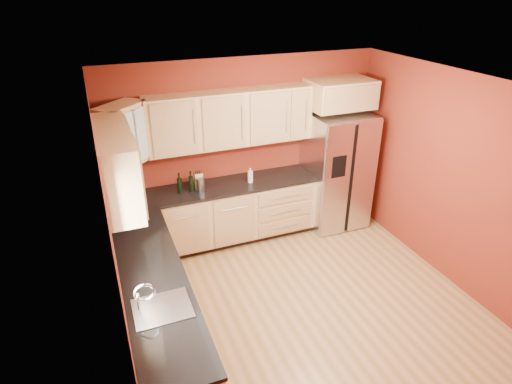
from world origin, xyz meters
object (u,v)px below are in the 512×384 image
(refrigerator, at_px, (336,170))
(soap_dispenser, at_px, (250,175))
(wine_bottle_a, at_px, (191,181))
(knife_block, at_px, (199,181))
(canister_left, at_px, (118,195))

(refrigerator, bearing_deg, soap_dispenser, 178.96)
(wine_bottle_a, xyz_separation_m, knife_block, (0.12, 0.05, -0.04))
(canister_left, relative_size, soap_dispenser, 0.96)
(refrigerator, distance_m, wine_bottle_a, 2.25)
(canister_left, bearing_deg, knife_block, 0.40)
(refrigerator, height_order, canister_left, refrigerator)
(wine_bottle_a, distance_m, knife_block, 0.13)
(wine_bottle_a, bearing_deg, refrigerator, -1.35)
(canister_left, relative_size, wine_bottle_a, 0.70)
(knife_block, bearing_deg, canister_left, -178.96)
(canister_left, height_order, soap_dispenser, soap_dispenser)
(canister_left, xyz_separation_m, wine_bottle_a, (0.96, -0.04, 0.04))
(wine_bottle_a, relative_size, soap_dispenser, 1.38)
(refrigerator, height_order, wine_bottle_a, refrigerator)
(wine_bottle_a, height_order, soap_dispenser, wine_bottle_a)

